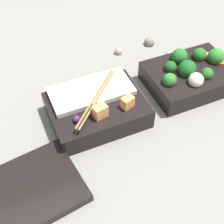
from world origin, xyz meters
The scene contains 7 objects.
ground_plane centered at (0.00, 0.00, 0.00)m, with size 3.00×3.00×0.00m, color slate.
bento_tray_vegetable centered at (-0.12, 0.00, 0.03)m, with size 0.21×0.16×0.08m.
bento_tray_rice centered at (0.14, 0.01, 0.03)m, with size 0.21×0.16×0.08m.
bento_lid centered at (0.33, 0.14, 0.01)m, with size 0.21×0.15×0.02m, color black.
pebble_1 centered at (-0.11, -0.19, 0.01)m, with size 0.03×0.03×0.03m, color #7A6B5B.
pebble_2 centered at (-0.13, -0.12, 0.01)m, with size 0.02×0.02×0.02m, color gray.
pebble_3 centered at (-0.01, -0.19, 0.01)m, with size 0.02×0.02×0.02m, color gray.
Camera 1 is at (0.29, 0.46, 0.54)m, focal length 50.00 mm.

